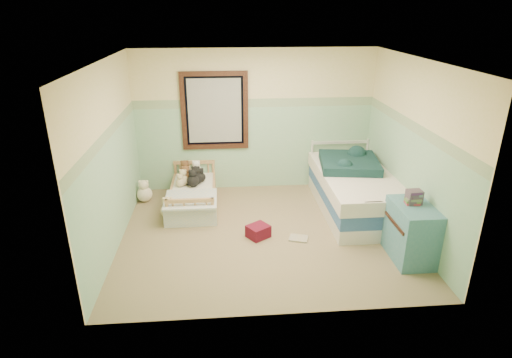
{
  "coord_description": "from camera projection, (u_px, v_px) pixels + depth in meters",
  "views": [
    {
      "loc": [
        -0.59,
        -5.51,
        3.13
      ],
      "look_at": [
        -0.1,
        0.35,
        0.73
      ],
      "focal_mm": 29.75,
      "sensor_mm": 36.0,
      "label": 1
    }
  ],
  "objects": [
    {
      "name": "floor_book",
      "position": [
        299.0,
        238.0,
        6.14
      ],
      "size": [
        0.31,
        0.27,
        0.02
      ],
      "primitive_type": "cube",
      "rotation": [
        0.0,
        0.0,
        -0.31
      ],
      "color": "yellow",
      "rests_on": "floor"
    },
    {
      "name": "teal_blanket",
      "position": [
        349.0,
        163.0,
        7.02
      ],
      "size": [
        1.06,
        1.1,
        0.14
      ],
      "primitive_type": "cube",
      "rotation": [
        0.0,
        0.0,
        -0.14
      ],
      "color": "black",
      "rests_on": "twin_mattress"
    },
    {
      "name": "dresser",
      "position": [
        411.0,
        232.0,
        5.56
      ],
      "size": [
        0.48,
        0.77,
        0.77
      ],
      "primitive_type": "cube",
      "color": "teal",
      "rests_on": "floor"
    },
    {
      "name": "wainscot_mint",
      "position": [
        255.0,
        148.0,
        7.67
      ],
      "size": [
        4.2,
        0.01,
        1.5
      ],
      "primitive_type": "cube",
      "color": "#9BC29F",
      "rests_on": "floor"
    },
    {
      "name": "book_stack",
      "position": [
        414.0,
        197.0,
        5.44
      ],
      "size": [
        0.2,
        0.16,
        0.19
      ],
      "primitive_type": "cube",
      "rotation": [
        0.0,
        0.0,
        0.06
      ],
      "color": "#5A2C31",
      "rests_on": "dresser"
    },
    {
      "name": "plush_bed_dark",
      "position": [
        201.0,
        177.0,
        7.31
      ],
      "size": [
        0.17,
        0.17,
        0.17
      ],
      "primitive_type": "sphere",
      "color": "black",
      "rests_on": "toddler_mattress"
    },
    {
      "name": "floor",
      "position": [
        265.0,
        234.0,
        6.31
      ],
      "size": [
        4.2,
        3.6,
        0.02
      ],
      "primitive_type": "cube",
      "color": "brown",
      "rests_on": "ground"
    },
    {
      "name": "twin_mattress",
      "position": [
        357.0,
        179.0,
        6.81
      ],
      "size": [
        1.13,
        2.22,
        0.22
      ],
      "primitive_type": "cube",
      "color": "white",
      "rests_on": "twin_boxspring"
    },
    {
      "name": "extra_plush_4",
      "position": [
        186.0,
        178.0,
        7.23
      ],
      "size": [
        0.22,
        0.22,
        0.22
      ],
      "primitive_type": "sphere",
      "color": "brown",
      "rests_on": "toddler_mattress"
    },
    {
      "name": "plush_floor_cream",
      "position": [
        145.0,
        194.0,
        7.3
      ],
      "size": [
        0.26,
        0.26,
        0.26
      ],
      "primitive_type": "sphere",
      "color": "#FDEFC9",
      "rests_on": "floor"
    },
    {
      "name": "wall_right",
      "position": [
        413.0,
        150.0,
        6.0
      ],
      "size": [
        0.04,
        3.6,
        2.5
      ],
      "primitive_type": "cube",
      "color": "beige",
      "rests_on": "floor"
    },
    {
      "name": "extra_plush_0",
      "position": [
        183.0,
        180.0,
        7.18
      ],
      "size": [
        0.19,
        0.19,
        0.19
      ],
      "primitive_type": "sphere",
      "color": "beige",
      "rests_on": "toddler_mattress"
    },
    {
      "name": "border_strip",
      "position": [
        255.0,
        103.0,
        7.36
      ],
      "size": [
        4.2,
        0.01,
        0.15
      ],
      "primitive_type": "cube",
      "color": "#497747",
      "rests_on": "wall_back"
    },
    {
      "name": "twin_bed_frame",
      "position": [
        354.0,
        204.0,
        6.98
      ],
      "size": [
        1.09,
        2.18,
        0.22
      ],
      "primitive_type": "cube",
      "color": "silver",
      "rests_on": "floor"
    },
    {
      "name": "extra_plush_2",
      "position": [
        180.0,
        182.0,
        7.12
      ],
      "size": [
        0.15,
        0.15,
        0.15
      ],
      "primitive_type": "sphere",
      "color": "beige",
      "rests_on": "toddler_mattress"
    },
    {
      "name": "ceiling",
      "position": [
        266.0,
        59.0,
        5.36
      ],
      "size": [
        4.2,
        3.6,
        0.02
      ],
      "primitive_type": "cube",
      "color": "white",
      "rests_on": "wall_back"
    },
    {
      "name": "wall_front",
      "position": [
        284.0,
        212.0,
        4.18
      ],
      "size": [
        4.2,
        0.04,
        2.5
      ],
      "primitive_type": "cube",
      "color": "beige",
      "rests_on": "floor"
    },
    {
      "name": "plush_bed_brown",
      "position": [
        185.0,
        172.0,
        7.49
      ],
      "size": [
        0.22,
        0.22,
        0.22
      ],
      "primitive_type": "sphere",
      "color": "brown",
      "rests_on": "toddler_mattress"
    },
    {
      "name": "window_blinds",
      "position": [
        215.0,
        111.0,
        7.34
      ],
      "size": [
        0.92,
        0.01,
        1.12
      ],
      "primitive_type": "cube",
      "color": "beige",
      "rests_on": "window_frame"
    },
    {
      "name": "extra_plush_3",
      "position": [
        193.0,
        181.0,
        7.12
      ],
      "size": [
        0.2,
        0.2,
        0.2
      ],
      "primitive_type": "sphere",
      "color": "black",
      "rests_on": "toddler_mattress"
    },
    {
      "name": "plush_bed_white",
      "position": [
        197.0,
        172.0,
        7.5
      ],
      "size": [
        0.21,
        0.21,
        0.21
      ],
      "primitive_type": "sphere",
      "color": "white",
      "rests_on": "toddler_mattress"
    },
    {
      "name": "plush_floor_tan",
      "position": [
        168.0,
        211.0,
        6.72
      ],
      "size": [
        0.25,
        0.25,
        0.25
      ],
      "primitive_type": "sphere",
      "color": "beige",
      "rests_on": "floor"
    },
    {
      "name": "red_pillow",
      "position": [
        258.0,
        231.0,
        6.17
      ],
      "size": [
        0.39,
        0.38,
        0.18
      ],
      "primitive_type": "cube",
      "rotation": [
        0.0,
        0.0,
        0.6
      ],
      "color": "maroon",
      "rests_on": "floor"
    },
    {
      "name": "wall_left",
      "position": [
        110.0,
        158.0,
        5.68
      ],
      "size": [
        0.04,
        3.6,
        2.5
      ],
      "primitive_type": "cube",
      "color": "beige",
      "rests_on": "floor"
    },
    {
      "name": "plush_bed_tan",
      "position": [
        187.0,
        177.0,
        7.29
      ],
      "size": [
        0.2,
        0.2,
        0.2
      ],
      "primitive_type": "sphere",
      "color": "beige",
      "rests_on": "toddler_mattress"
    },
    {
      "name": "toddler_mattress",
      "position": [
        193.0,
        192.0,
        7.1
      ],
      "size": [
        0.68,
        1.43,
        0.12
      ],
      "primitive_type": "cube",
      "color": "white",
      "rests_on": "toddler_bed_frame"
    },
    {
      "name": "toddler_bed_frame",
      "position": [
        193.0,
        200.0,
        7.16
      ],
      "size": [
        0.75,
        1.49,
        0.19
      ],
      "primitive_type": "cube",
      "color": "olive",
      "rests_on": "floor"
    },
    {
      "name": "wall_back",
      "position": [
        255.0,
        121.0,
        7.5
      ],
      "size": [
        4.2,
        0.04,
        2.5
      ],
      "primitive_type": "cube",
      "color": "beige",
      "rests_on": "floor"
    },
    {
      "name": "patchwork_quilt",
      "position": [
        191.0,
        199.0,
        6.64
      ],
      "size": [
        0.81,
        0.75,
        0.03
      ],
      "primitive_type": "cube",
      "color": "#90B3DE",
      "rests_on": "toddler_mattress"
    },
    {
      "name": "window_frame",
      "position": [
        215.0,
        111.0,
        7.33
      ],
      "size": [
        1.16,
        0.06,
        1.36
      ],
      "primitive_type": "cube",
      "color": "black",
      "rests_on": "wall_back"
    },
    {
      "name": "twin_boxspring",
      "position": [
        355.0,
        192.0,
        6.9
      ],
      "size": [
        1.09,
        2.18,
        0.22
      ],
      "primitive_type": "cube",
      "color": "navy",
      "rests_on": "twin_bed_frame"
    },
    {
      "name": "extra_plush_1",
      "position": [
        196.0,
        178.0,
        7.22
      ],
      "size": [
        0.22,
        0.22,
        0.22
      ],
      "primitive_type": "sphere",
      "color": "black",
      "rests_on": "toddler_mattress"
    }
  ]
}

